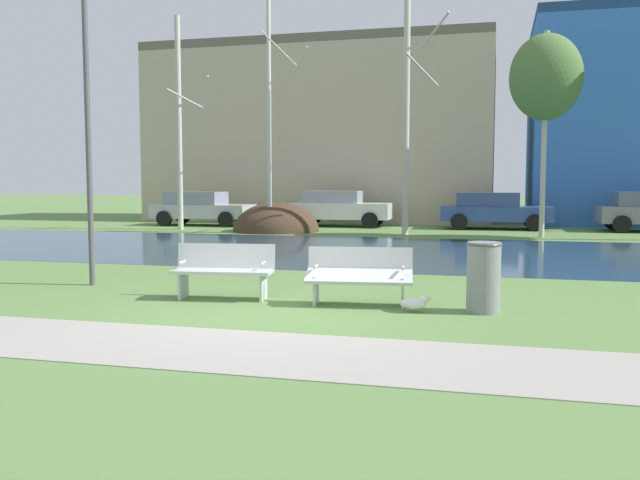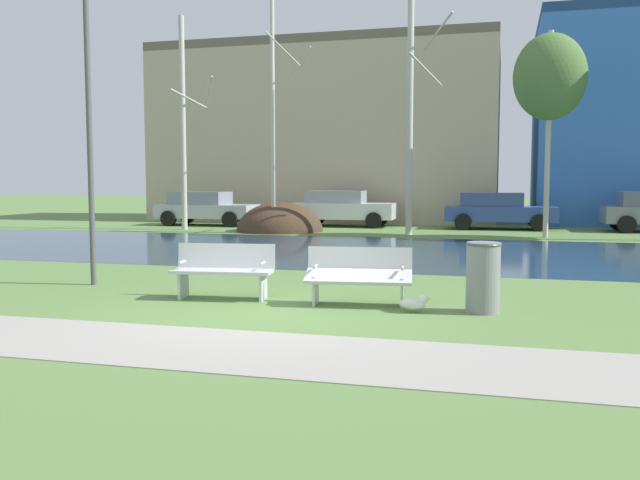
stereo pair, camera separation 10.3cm
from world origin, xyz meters
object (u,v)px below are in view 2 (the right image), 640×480
at_px(bench_right, 359,274).
at_px(parked_van_nearest_silver, 205,207).
at_px(bench_left, 223,269).
at_px(parked_hatch_third_blue, 498,210).
at_px(seagull, 414,303).
at_px(trash_bin, 483,276).
at_px(parked_sedan_second_white, 342,208).
at_px(streetlamp, 88,80).

bearing_deg(bench_right, parked_van_nearest_silver, 121.42).
bearing_deg(bench_left, parked_van_nearest_silver, 115.51).
relative_size(parked_van_nearest_silver, parked_hatch_third_blue, 0.98).
xyz_separation_m(bench_left, parked_hatch_third_blue, (4.09, 17.29, 0.28)).
bearing_deg(seagull, parked_hatch_third_blue, 86.78).
bearing_deg(parked_hatch_third_blue, bench_left, -103.29).
distance_m(trash_bin, parked_sedan_second_white, 18.48).
distance_m(streetlamp, parked_hatch_third_blue, 18.18).
relative_size(seagull, parked_hatch_third_blue, 0.11).
height_order(bench_right, parked_sedan_second_white, parked_sedan_second_white).
bearing_deg(parked_van_nearest_silver, bench_right, -58.58).
height_order(parked_sedan_second_white, parked_hatch_third_blue, parked_sedan_second_white).
bearing_deg(parked_sedan_second_white, streetlamp, -92.55).
relative_size(bench_right, parked_van_nearest_silver, 0.40).
bearing_deg(parked_hatch_third_blue, bench_right, -96.20).
bearing_deg(bench_right, trash_bin, -3.47).
height_order(bench_left, parked_hatch_third_blue, parked_hatch_third_blue).
xyz_separation_m(seagull, parked_hatch_third_blue, (0.99, 17.65, 0.62)).
height_order(seagull, streetlamp, streetlamp).
distance_m(parked_sedan_second_white, parked_hatch_third_blue, 6.20).
relative_size(bench_right, parked_sedan_second_white, 0.40).
distance_m(parked_van_nearest_silver, parked_hatch_third_blue, 11.99).
bearing_deg(streetlamp, parked_hatch_third_blue, 67.25).
distance_m(trash_bin, parked_van_nearest_silver, 20.45).
distance_m(seagull, parked_sedan_second_white, 18.44).
relative_size(trash_bin, parked_sedan_second_white, 0.24).
bearing_deg(parked_sedan_second_white, seagull, -73.57).
relative_size(trash_bin, parked_van_nearest_silver, 0.24).
bearing_deg(parked_hatch_third_blue, streetlamp, -112.75).
xyz_separation_m(trash_bin, parked_van_nearest_silver, (-11.92, 16.62, 0.23)).
height_order(streetlamp, parked_hatch_third_blue, streetlamp).
xyz_separation_m(seagull, streetlamp, (-5.95, 1.10, 3.53)).
bearing_deg(parked_van_nearest_silver, parked_hatch_third_blue, 3.75).
height_order(seagull, parked_sedan_second_white, parked_sedan_second_white).
bearing_deg(seagull, bench_left, 173.39).
distance_m(trash_bin, streetlamp, 7.63).
xyz_separation_m(bench_left, parked_van_nearest_silver, (-7.88, 16.51, 0.28)).
height_order(trash_bin, streetlamp, streetlamp).
bearing_deg(parked_van_nearest_silver, trash_bin, -54.36).
height_order(bench_right, parked_van_nearest_silver, parked_van_nearest_silver).
bearing_deg(bench_right, streetlamp, 171.71).
bearing_deg(parked_van_nearest_silver, bench_left, -64.49).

